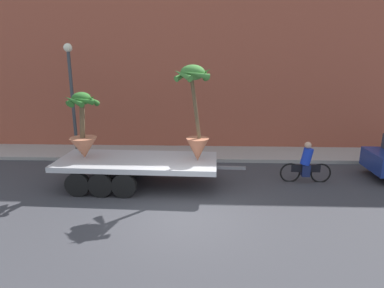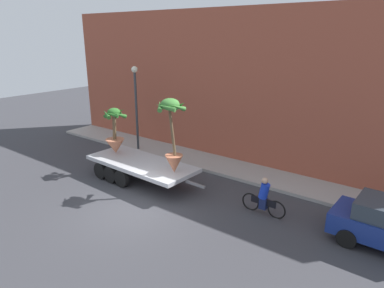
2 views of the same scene
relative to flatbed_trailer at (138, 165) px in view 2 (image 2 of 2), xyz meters
name	(u,v)px [view 2 (image 2 of 2)]	position (x,y,z in m)	size (l,w,h in m)	color
ground_plane	(133,210)	(2.01, -2.27, -0.75)	(60.00, 60.00, 0.00)	#38383D
sidewalk	(217,164)	(2.01, 3.83, -0.68)	(24.00, 2.20, 0.15)	#A39E99
building_facade	(236,87)	(2.01, 5.53, 3.24)	(24.00, 1.20, 7.99)	#9E4C38
flatbed_trailer	(138,165)	(0.00, 0.00, 0.00)	(6.53, 2.44, 0.98)	#B7BABF
potted_palm_rear	(115,134)	(-1.62, 0.10, 1.21)	(1.08, 1.19, 2.31)	#C17251
potted_palm_middle	(172,135)	(2.28, -0.10, 1.91)	(1.35, 1.38, 3.21)	#B26647
cyclist	(264,198)	(6.27, 0.57, -0.09)	(1.84, 0.34, 1.54)	black
street_lamp	(136,97)	(-3.08, 3.03, 2.48)	(0.36, 0.36, 4.83)	#383D42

